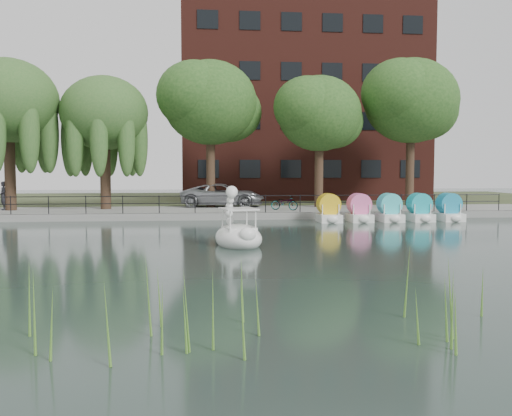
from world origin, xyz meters
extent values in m
plane|color=#30413B|center=(0.00, 0.00, 0.00)|extent=(120.00, 120.00, 0.00)
cube|color=gray|center=(0.00, 16.00, 0.20)|extent=(40.00, 6.00, 0.40)
cube|color=gray|center=(0.00, 13.05, 0.20)|extent=(40.00, 0.25, 0.40)
cube|color=#47512D|center=(0.00, 30.00, 0.18)|extent=(60.00, 22.00, 0.36)
cylinder|color=black|center=(0.00, 13.25, 1.35)|extent=(32.00, 0.04, 0.04)
cylinder|color=black|center=(0.00, 13.25, 0.95)|extent=(32.00, 0.04, 0.04)
cylinder|color=black|center=(0.00, 13.25, 0.90)|extent=(0.05, 0.05, 1.00)
cube|color=#4C1E16|center=(7.00, 30.00, 9.36)|extent=(20.00, 10.00, 18.00)
cylinder|color=#473323|center=(-13.00, 16.50, 2.50)|extent=(0.60, 0.60, 4.20)
ellipsoid|color=#4A6C31|center=(-13.00, 16.50, 6.91)|extent=(5.88, 5.88, 5.00)
cylinder|color=#473323|center=(-7.50, 17.00, 2.30)|extent=(0.60, 0.60, 3.80)
ellipsoid|color=#4A6C31|center=(-7.50, 17.00, 6.29)|extent=(5.32, 5.32, 4.52)
cylinder|color=#473323|center=(-1.00, 18.00, 2.65)|extent=(0.60, 0.60, 4.50)
ellipsoid|color=#466F2A|center=(-1.00, 18.00, 7.10)|extent=(6.00, 6.00, 5.10)
cylinder|color=#473323|center=(6.00, 17.50, 2.42)|extent=(0.60, 0.60, 4.05)
ellipsoid|color=#466F2A|center=(6.00, 17.50, 6.43)|extent=(5.40, 5.40, 4.59)
cylinder|color=#473323|center=(12.50, 18.50, 2.76)|extent=(0.60, 0.60, 4.72)
ellipsoid|color=#466F2A|center=(12.50, 18.50, 7.44)|extent=(6.30, 6.30, 5.36)
imported|color=gray|center=(-0.23, 18.27, 1.27)|extent=(3.81, 6.60, 1.73)
imported|color=gray|center=(3.33, 14.82, 0.90)|extent=(1.37, 1.79, 1.00)
imported|color=black|center=(-13.43, 16.48, 1.39)|extent=(0.77, 0.86, 1.98)
ellipsoid|color=white|center=(-0.34, 2.29, 0.29)|extent=(2.20, 2.93, 0.58)
cube|color=white|center=(-0.32, 2.20, 0.58)|extent=(1.30, 1.38, 0.29)
cube|color=white|center=(-0.33, 2.24, 1.39)|extent=(1.48, 1.55, 0.06)
ellipsoid|color=white|center=(-0.10, 1.20, 0.54)|extent=(0.70, 0.60, 0.55)
sphere|color=white|center=(-0.54, 3.15, 2.00)|extent=(0.47, 0.47, 0.47)
cone|color=black|center=(-0.60, 3.45, 1.97)|extent=(0.25, 0.29, 0.19)
cylinder|color=yellow|center=(-0.57, 3.32, 1.98)|extent=(0.27, 0.15, 0.25)
cube|color=white|center=(5.22, 11.24, 0.22)|extent=(1.15, 1.70, 0.44)
cylinder|color=gold|center=(5.22, 11.34, 0.95)|extent=(0.90, 1.20, 0.90)
cube|color=white|center=(6.92, 11.24, 0.22)|extent=(1.15, 1.70, 0.44)
cylinder|color=pink|center=(6.92, 11.34, 0.95)|extent=(0.90, 1.20, 0.90)
cube|color=white|center=(8.62, 11.24, 0.22)|extent=(1.15, 1.70, 0.44)
cylinder|color=#3CC6CD|center=(8.62, 11.34, 0.95)|extent=(0.90, 1.20, 0.90)
cube|color=white|center=(10.32, 11.24, 0.22)|extent=(1.15, 1.70, 0.44)
cylinder|color=#1AA5B3|center=(10.32, 11.34, 0.95)|extent=(0.90, 1.20, 0.90)
cube|color=white|center=(12.02, 11.24, 0.22)|extent=(1.15, 1.70, 0.44)
cylinder|color=teal|center=(12.02, 11.34, 0.95)|extent=(0.90, 1.20, 0.90)
camera|label=1|loc=(-1.86, -18.93, 2.91)|focal=40.00mm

